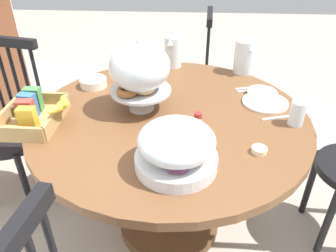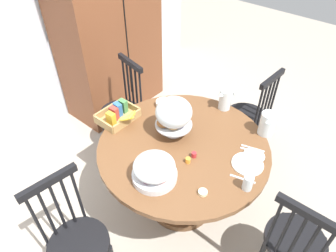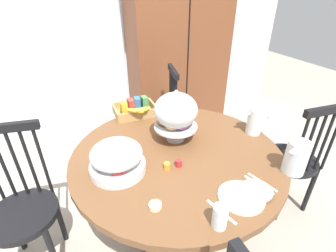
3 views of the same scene
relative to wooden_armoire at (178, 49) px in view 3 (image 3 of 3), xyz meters
The scene contains 22 objects.
ground_plane 1.95m from the wooden_armoire, 116.77° to the right, with size 10.00×10.00×0.00m, color #A89E8E.
wall_back 0.88m from the wooden_armoire, 156.43° to the left, with size 4.80×0.06×2.60m, color silver.
wooden_armoire is the anchor object (origin of this frame).
dining_table 1.76m from the wooden_armoire, 113.54° to the right, with size 1.27×1.27×0.74m.
windsor_chair_near_window 0.96m from the wooden_armoire, 125.89° to the right, with size 0.41×0.41×0.97m.
windsor_chair_by_cabinet 2.21m from the wooden_armoire, 138.56° to the right, with size 0.40×0.40×0.97m.
windsor_chair_far_side 1.74m from the wooden_armoire, 81.22° to the right, with size 0.40×0.40×0.97m.
pastry_stand_with_dome 1.56m from the wooden_armoire, 113.96° to the right, with size 0.28×0.28×0.34m.
fruit_platter_covered 1.93m from the wooden_armoire, 123.12° to the right, with size 0.30×0.30×0.18m.
orange_juice_pitcher 1.97m from the wooden_armoire, 94.99° to the right, with size 0.19×0.12×0.19m.
milk_pitcher 1.56m from the wooden_armoire, 93.96° to the right, with size 0.18×0.10×0.18m.
cereal_basket 1.27m from the wooden_armoire, 128.67° to the right, with size 0.32×0.30×0.12m.
china_plate_large 2.11m from the wooden_armoire, 105.20° to the right, with size 0.22×0.22×0.01m, color white.
china_plate_small 2.08m from the wooden_armoire, 102.80° to the right, with size 0.15×0.15×0.01m, color white.
cereal_bowl 1.23m from the wooden_armoire, 109.87° to the right, with size 0.14×0.14×0.04m, color white.
drinking_glass 2.25m from the wooden_armoire, 109.05° to the right, with size 0.06×0.06×0.11m, color silver.
butter_dish 2.16m from the wooden_armoire, 116.18° to the right, with size 0.06×0.06×0.02m, color beige.
jam_jar_strawberry 1.86m from the wooden_armoire, 113.27° to the right, with size 0.04×0.04×0.04m, color #B7282D.
jam_jar_apricot 1.89m from the wooden_armoire, 115.23° to the right, with size 0.04×0.04×0.04m, color orange.
table_knife 2.04m from the wooden_armoire, 101.81° to the right, with size 0.17×0.01×0.01m, color silver.
dinner_fork 2.03m from the wooden_armoire, 101.06° to the right, with size 0.17×0.01×0.01m, color silver.
soup_spoon 2.18m from the wooden_armoire, 108.36° to the right, with size 0.17×0.01×0.01m, color silver.
Camera 3 is at (-0.42, -1.17, 1.61)m, focal length 26.10 mm.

